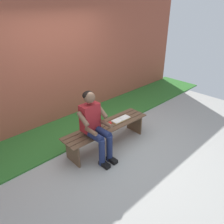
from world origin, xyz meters
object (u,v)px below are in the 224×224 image
Objects in this scene: bench_near at (107,130)px; person_seated at (95,124)px; apple at (110,123)px; book_open at (121,119)px.

bench_near is 0.52m from person_seated.
person_seated is at bearing 14.94° from bench_near.
apple reaches higher than bench_near.
bench_near is 1.47× the size of person_seated.
apple is at bearing -170.90° from person_seated.
apple is 0.32m from book_open.
apple is (-0.06, 0.03, 0.14)m from bench_near.
person_seated is (0.38, 0.10, 0.34)m from bench_near.
apple is 0.19× the size of book_open.
book_open reaches higher than bench_near.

